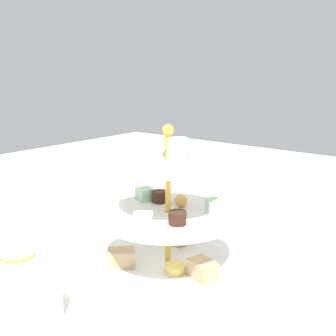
# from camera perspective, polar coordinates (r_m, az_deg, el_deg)

# --- Properties ---
(ground_plane) EXTENTS (2.40, 2.40, 0.00)m
(ground_plane) POSITION_cam_1_polar(r_m,az_deg,el_deg) (0.77, 0.00, -13.44)
(ground_plane) COLOR silver
(tiered_serving_stand) EXTENTS (0.29, 0.29, 0.26)m
(tiered_serving_stand) POSITION_cam_1_polar(r_m,az_deg,el_deg) (0.74, 0.05, -7.94)
(tiered_serving_stand) COLOR white
(tiered_serving_stand) RESTS_ON ground_plane
(water_glass_tall_right) EXTENTS (0.07, 0.07, 0.13)m
(water_glass_tall_right) POSITION_cam_1_polar(r_m,az_deg,el_deg) (0.98, 1.89, -3.57)
(water_glass_tall_right) COLOR silver
(water_glass_tall_right) RESTS_ON ground_plane
(water_glass_short_left) EXTENTS (0.06, 0.06, 0.07)m
(water_glass_short_left) POSITION_cam_1_polar(r_m,az_deg,el_deg) (0.64, -17.42, -16.79)
(water_glass_short_left) COLOR silver
(water_glass_short_left) RESTS_ON ground_plane
(teacup_with_saucer) EXTENTS (0.09, 0.09, 0.05)m
(teacup_with_saucer) POSITION_cam_1_polar(r_m,az_deg,el_deg) (0.76, -20.06, -12.75)
(teacup_with_saucer) COLOR white
(teacup_with_saucer) RESTS_ON ground_plane
(butter_knife_left) EXTENTS (0.13, 0.13, 0.00)m
(butter_knife_left) POSITION_cam_1_polar(r_m,az_deg,el_deg) (0.84, 21.25, -12.08)
(butter_knife_left) COLOR silver
(butter_knife_left) RESTS_ON ground_plane
(butter_knife_right) EXTENTS (0.05, 0.17, 0.00)m
(butter_knife_right) POSITION_cam_1_polar(r_m,az_deg,el_deg) (0.96, -14.98, -8.35)
(butter_knife_right) COLOR silver
(butter_knife_right) RESTS_ON ground_plane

